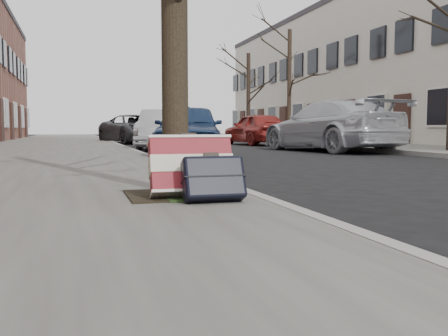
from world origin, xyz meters
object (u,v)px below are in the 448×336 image
object	(u,v)px
suitcase_red	(191,167)
car_near_front	(189,130)
car_near_mid	(163,129)
suitcase_navy	(213,178)

from	to	relation	value
suitcase_red	car_near_front	world-z (taller)	car_near_front
suitcase_red	car_near_front	size ratio (longest dim) A/B	0.18
suitcase_red	car_near_mid	world-z (taller)	car_near_mid
car_near_mid	suitcase_red	bearing A→B (deg)	-84.06
suitcase_red	suitcase_navy	size ratio (longest dim) A/B	1.38
suitcase_navy	car_near_front	distance (m)	8.35
suitcase_navy	car_near_front	xyz separation A→B (m)	(1.63, 8.18, 0.36)
car_near_front	car_near_mid	size ratio (longest dim) A/B	0.95
suitcase_navy	car_near_front	world-z (taller)	car_near_front
suitcase_navy	car_near_mid	bearing A→B (deg)	82.10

